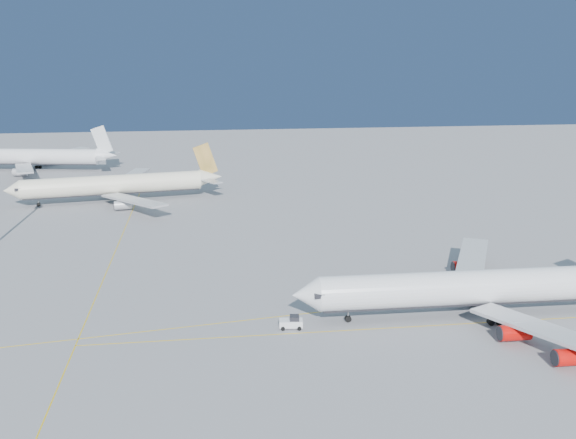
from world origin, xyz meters
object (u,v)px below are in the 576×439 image
object	(u,v)px
airliner_virgin	(489,287)
pushback_tug	(292,322)
airliner_etihad	(118,185)
airliner_third	(34,157)

from	to	relation	value
airliner_virgin	pushback_tug	world-z (taller)	airliner_virgin
airliner_etihad	airliner_virgin	bearing A→B (deg)	-61.89
airliner_virgin	airliner_third	size ratio (longest dim) A/B	1.06
airliner_virgin	airliner_third	bearing A→B (deg)	126.86
airliner_etihad	pushback_tug	xyz separation A→B (m)	(38.54, -94.77, -3.98)
pushback_tug	airliner_third	bearing A→B (deg)	122.95
airliner_etihad	airliner_third	size ratio (longest dim) A/B	1.00
airliner_third	pushback_tug	world-z (taller)	airliner_third
airliner_virgin	airliner_etihad	size ratio (longest dim) A/B	1.06
airliner_virgin	pushback_tug	xyz separation A→B (m)	(-33.56, -0.99, -3.96)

